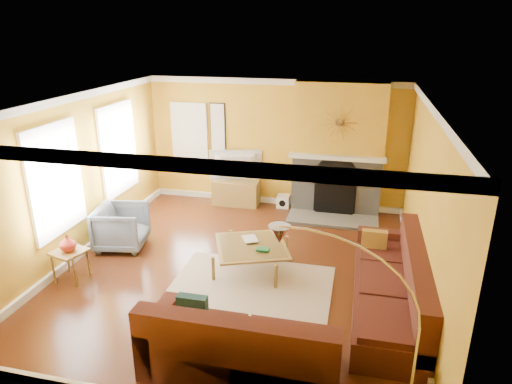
% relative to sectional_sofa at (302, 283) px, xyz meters
% --- Properties ---
extents(floor, '(5.50, 6.00, 0.02)m').
position_rel_sectional_sofa_xyz_m(floor, '(-1.15, 0.97, -0.46)').
color(floor, '#622D14').
rests_on(floor, ground).
extents(ceiling, '(5.50, 6.00, 0.02)m').
position_rel_sectional_sofa_xyz_m(ceiling, '(-1.15, 0.97, 2.26)').
color(ceiling, white).
rests_on(ceiling, ground).
extents(wall_back, '(5.50, 0.02, 2.70)m').
position_rel_sectional_sofa_xyz_m(wall_back, '(-1.15, 3.98, 0.90)').
color(wall_back, gold).
rests_on(wall_back, ground).
extents(wall_front, '(5.50, 0.02, 2.70)m').
position_rel_sectional_sofa_xyz_m(wall_front, '(-1.15, -2.04, 0.90)').
color(wall_front, gold).
rests_on(wall_front, ground).
extents(wall_left, '(0.02, 6.00, 2.70)m').
position_rel_sectional_sofa_xyz_m(wall_left, '(-3.91, 0.97, 0.90)').
color(wall_left, gold).
rests_on(wall_left, ground).
extents(wall_right, '(0.02, 6.00, 2.70)m').
position_rel_sectional_sofa_xyz_m(wall_right, '(1.61, 0.97, 0.90)').
color(wall_right, gold).
rests_on(wall_right, ground).
extents(baseboard, '(5.50, 6.00, 0.12)m').
position_rel_sectional_sofa_xyz_m(baseboard, '(-1.15, 0.97, -0.39)').
color(baseboard, white).
rests_on(baseboard, floor).
extents(crown_molding, '(5.50, 6.00, 0.12)m').
position_rel_sectional_sofa_xyz_m(crown_molding, '(-1.15, 0.97, 2.19)').
color(crown_molding, white).
rests_on(crown_molding, ceiling).
extents(window_left_near, '(0.06, 1.22, 1.72)m').
position_rel_sectional_sofa_xyz_m(window_left_near, '(-3.87, 2.27, 1.05)').
color(window_left_near, white).
rests_on(window_left_near, wall_left).
extents(window_left_far, '(0.06, 1.22, 1.72)m').
position_rel_sectional_sofa_xyz_m(window_left_far, '(-3.87, 0.37, 1.05)').
color(window_left_far, white).
rests_on(window_left_far, wall_left).
extents(window_back, '(0.82, 0.06, 1.22)m').
position_rel_sectional_sofa_xyz_m(window_back, '(-3.05, 3.93, 1.10)').
color(window_back, white).
rests_on(window_back, wall_back).
extents(wall_art, '(0.34, 0.04, 1.14)m').
position_rel_sectional_sofa_xyz_m(wall_art, '(-2.40, 3.94, 1.15)').
color(wall_art, white).
rests_on(wall_art, wall_back).
extents(fireplace, '(1.80, 0.40, 2.70)m').
position_rel_sectional_sofa_xyz_m(fireplace, '(0.20, 3.77, 0.90)').
color(fireplace, gray).
rests_on(fireplace, floor).
extents(mantel, '(1.92, 0.22, 0.08)m').
position_rel_sectional_sofa_xyz_m(mantel, '(0.20, 3.53, 0.80)').
color(mantel, white).
rests_on(mantel, fireplace).
extents(hearth, '(1.80, 0.70, 0.06)m').
position_rel_sectional_sofa_xyz_m(hearth, '(0.20, 3.22, -0.42)').
color(hearth, gray).
rests_on(hearth, floor).
extents(sunburst, '(0.70, 0.04, 0.70)m').
position_rel_sectional_sofa_xyz_m(sunburst, '(0.20, 3.54, 1.50)').
color(sunburst, olive).
rests_on(sunburst, fireplace).
extents(rug, '(2.40, 1.80, 0.02)m').
position_rel_sectional_sofa_xyz_m(rug, '(-0.82, 0.41, -0.44)').
color(rug, beige).
rests_on(rug, floor).
extents(sectional_sofa, '(3.19, 3.47, 0.90)m').
position_rel_sectional_sofa_xyz_m(sectional_sofa, '(0.00, 0.00, 0.00)').
color(sectional_sofa, '#51221A').
rests_on(sectional_sofa, floor).
extents(coffee_table, '(1.41, 1.41, 0.43)m').
position_rel_sectional_sofa_xyz_m(coffee_table, '(-0.94, 1.00, -0.24)').
color(coffee_table, white).
rests_on(coffee_table, floor).
extents(media_console, '(0.99, 0.45, 0.55)m').
position_rel_sectional_sofa_xyz_m(media_console, '(-1.94, 3.69, -0.18)').
color(media_console, olive).
rests_on(media_console, floor).
extents(tv, '(1.13, 0.47, 0.66)m').
position_rel_sectional_sofa_xyz_m(tv, '(-1.94, 3.69, 0.43)').
color(tv, black).
rests_on(tv, media_console).
extents(subwoofer, '(0.27, 0.27, 0.27)m').
position_rel_sectional_sofa_xyz_m(subwoofer, '(-0.90, 3.76, -0.32)').
color(subwoofer, white).
rests_on(subwoofer, floor).
extents(armchair, '(0.98, 0.96, 0.77)m').
position_rel_sectional_sofa_xyz_m(armchair, '(-3.35, 1.23, -0.07)').
color(armchair, slate).
rests_on(armchair, floor).
extents(side_table, '(0.56, 0.56, 0.49)m').
position_rel_sectional_sofa_xyz_m(side_table, '(-3.57, 0.04, -0.20)').
color(side_table, olive).
rests_on(side_table, floor).
extents(vase, '(0.32, 0.32, 0.26)m').
position_rel_sectional_sofa_xyz_m(vase, '(-3.57, 0.04, 0.17)').
color(vase, red).
rests_on(vase, side_table).
extents(book, '(0.33, 0.36, 0.03)m').
position_rel_sectional_sofa_xyz_m(book, '(-1.10, 1.11, -0.01)').
color(book, white).
rests_on(book, coffee_table).
extents(arc_lamp, '(1.34, 0.36, 2.09)m').
position_rel_sectional_sofa_xyz_m(arc_lamp, '(0.67, -1.83, 0.60)').
color(arc_lamp, silver).
rests_on(arc_lamp, floor).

